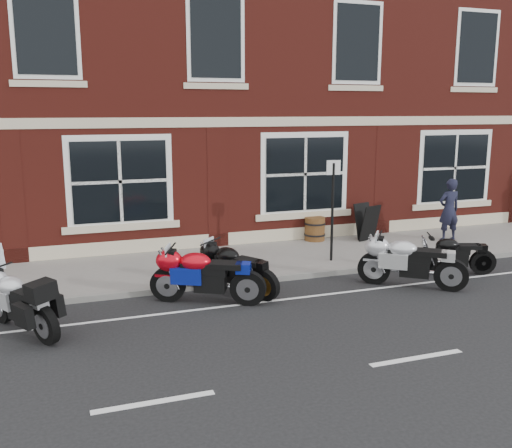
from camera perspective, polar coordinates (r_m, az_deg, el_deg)
The scene contains 13 objects.
ground at distance 11.64m, azimuth 7.19°, elevation -7.34°, with size 80.00×80.00×0.00m, color black.
sidewalk at distance 14.25m, azimuth 1.78°, elevation -3.50°, with size 30.00×3.00×0.12m, color slate.
kerb at distance 12.84m, azimuth 4.35°, elevation -5.20°, with size 30.00×0.16×0.12m, color slate.
pub_building at distance 21.05m, azimuth -5.92°, elevation 17.55°, with size 24.00×12.00×12.00m, color #5F1B14.
moto_touring_silver at distance 10.49m, azimuth -22.49°, elevation -6.93°, with size 1.21×1.93×1.42m.
moto_sport_red at distance 11.13m, azimuth -5.08°, elevation -4.98°, with size 2.09×1.19×1.03m.
moto_sport_black at distance 11.72m, azimuth -2.03°, elevation -4.31°, with size 1.23×1.88×0.96m.
moto_sport_silver at distance 12.51m, azimuth 15.17°, elevation -3.50°, with size 1.87×1.54×1.03m.
moto_naked_black at distance 13.78m, azimuth 19.01°, elevation -2.79°, with size 1.83×0.77×0.86m.
pedestrian_left at distance 16.68m, azimuth 18.74°, elevation 1.35°, with size 0.63×0.42×1.73m, color black.
a_board_sign at distance 16.23m, azimuth 11.00°, elevation 0.20°, with size 0.61×0.41×1.02m, color black, non-canonical shape.
barrel_planter at distance 15.99m, azimuth 5.90°, elevation -0.48°, with size 0.59×0.59×0.65m.
parking_sign at distance 13.71m, azimuth 7.67°, elevation 2.07°, with size 0.34×0.06×2.43m.
Camera 1 is at (-5.02, -9.82, 3.72)m, focal length 40.00 mm.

